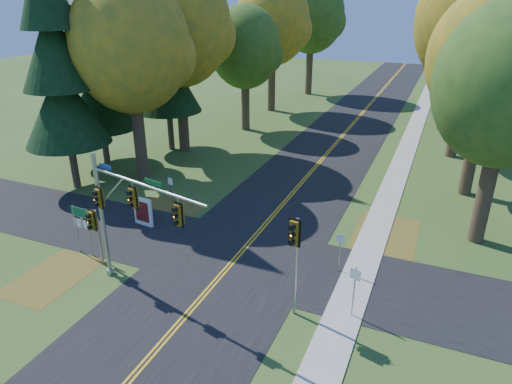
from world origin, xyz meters
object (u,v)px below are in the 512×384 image
at_px(traffic_mast, 123,209).
at_px(east_signal_pole, 295,244).
at_px(route_sign_cluster, 82,221).
at_px(info_kiosk, 143,212).

distance_m(traffic_mast, east_signal_pole, 7.68).
bearing_deg(traffic_mast, route_sign_cluster, 173.60).
relative_size(east_signal_pole, route_sign_cluster, 1.70).
distance_m(east_signal_pole, route_sign_cluster, 11.76).
relative_size(route_sign_cluster, info_kiosk, 1.57).
xyz_separation_m(traffic_mast, east_signal_pole, (7.62, 0.88, -0.48)).
bearing_deg(east_signal_pole, info_kiosk, 165.86).
distance_m(traffic_mast, info_kiosk, 6.98).
bearing_deg(route_sign_cluster, info_kiosk, 81.48).
bearing_deg(route_sign_cluster, traffic_mast, -16.07).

